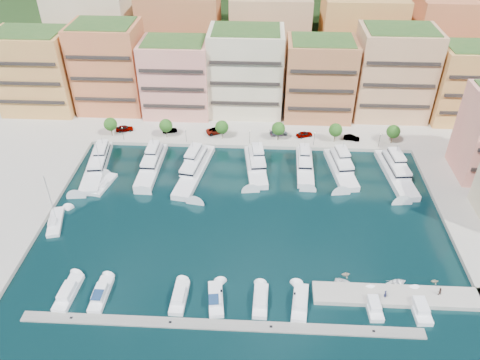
% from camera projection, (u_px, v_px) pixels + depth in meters
% --- Properties ---
extents(ground, '(400.00, 400.00, 0.00)m').
position_uv_depth(ground, '(245.00, 217.00, 107.48)').
color(ground, black).
rests_on(ground, ground).
extents(north_quay, '(220.00, 64.00, 2.00)m').
position_uv_depth(north_quay, '(253.00, 99.00, 157.81)').
color(north_quay, '#9E998E').
rests_on(north_quay, ground).
extents(hillside, '(240.00, 40.00, 58.00)m').
position_uv_depth(hillside, '(256.00, 49.00, 196.77)').
color(hillside, '#1A3415').
rests_on(hillside, ground).
extents(south_pontoon, '(72.00, 2.20, 0.35)m').
position_uv_depth(south_pontoon, '(220.00, 325.00, 83.26)').
color(south_pontoon, gray).
rests_on(south_pontoon, ground).
extents(finger_pier, '(32.00, 5.00, 2.00)m').
position_uv_depth(finger_pier, '(398.00, 298.00, 88.34)').
color(finger_pier, '#9E998E').
rests_on(finger_pier, ground).
extents(apartment_0, '(22.00, 16.50, 24.80)m').
position_uv_depth(apartment_0, '(37.00, 71.00, 143.13)').
color(apartment_0, gold).
rests_on(apartment_0, north_quay).
extents(apartment_1, '(20.00, 16.50, 26.80)m').
position_uv_depth(apartment_1, '(109.00, 67.00, 143.23)').
color(apartment_1, '#C96743').
rests_on(apartment_1, north_quay).
extents(apartment_2, '(20.00, 15.50, 22.80)m').
position_uv_depth(apartment_2, '(177.00, 77.00, 141.87)').
color(apartment_2, '#EDA084').
rests_on(apartment_2, north_quay).
extents(apartment_3, '(22.00, 16.50, 25.80)m').
position_uv_depth(apartment_3, '(246.00, 72.00, 141.73)').
color(apartment_3, '#F9E4C1').
rests_on(apartment_3, north_quay).
extents(apartment_4, '(20.00, 15.50, 23.80)m').
position_uv_depth(apartment_4, '(319.00, 79.00, 139.74)').
color(apartment_4, '#BE6E47').
rests_on(apartment_4, north_quay).
extents(apartment_5, '(22.00, 16.50, 26.80)m').
position_uv_depth(apartment_5, '(393.00, 73.00, 139.55)').
color(apartment_5, tan).
rests_on(apartment_5, north_quay).
extents(apartment_6, '(20.00, 15.50, 22.80)m').
position_uv_depth(apartment_6, '(468.00, 84.00, 138.15)').
color(apartment_6, gold).
rests_on(apartment_6, north_quay).
extents(backblock_0, '(26.00, 18.00, 30.00)m').
position_uv_depth(backblock_0, '(95.00, 37.00, 160.58)').
color(backblock_0, '#F9E4C1').
rests_on(backblock_0, north_quay).
extents(backblock_1, '(26.00, 18.00, 30.00)m').
position_uv_depth(backblock_1, '(181.00, 39.00, 159.30)').
color(backblock_1, '#BE6E47').
rests_on(backblock_1, north_quay).
extents(backblock_2, '(26.00, 18.00, 30.00)m').
position_uv_depth(backblock_2, '(269.00, 40.00, 158.02)').
color(backblock_2, tan).
rests_on(backblock_2, north_quay).
extents(backblock_3, '(26.00, 18.00, 30.00)m').
position_uv_depth(backblock_3, '(359.00, 42.00, 156.73)').
color(backblock_3, gold).
rests_on(backblock_3, north_quay).
extents(backblock_4, '(26.00, 18.00, 30.00)m').
position_uv_depth(backblock_4, '(450.00, 44.00, 155.45)').
color(backblock_4, '#C96743').
rests_on(backblock_4, north_quay).
extents(tree_0, '(3.80, 3.80, 5.65)m').
position_uv_depth(tree_0, '(110.00, 124.00, 133.62)').
color(tree_0, '#473323').
rests_on(tree_0, north_quay).
extents(tree_1, '(3.80, 3.80, 5.65)m').
position_uv_depth(tree_1, '(166.00, 126.00, 132.94)').
color(tree_1, '#473323').
rests_on(tree_1, north_quay).
extents(tree_2, '(3.80, 3.80, 5.65)m').
position_uv_depth(tree_2, '(222.00, 127.00, 132.26)').
color(tree_2, '#473323').
rests_on(tree_2, north_quay).
extents(tree_3, '(3.80, 3.80, 5.65)m').
position_uv_depth(tree_3, '(278.00, 129.00, 131.57)').
color(tree_3, '#473323').
rests_on(tree_3, north_quay).
extents(tree_4, '(3.80, 3.80, 5.65)m').
position_uv_depth(tree_4, '(336.00, 130.00, 130.89)').
color(tree_4, '#473323').
rests_on(tree_4, north_quay).
extents(tree_5, '(3.80, 3.80, 5.65)m').
position_uv_depth(tree_5, '(393.00, 132.00, 130.20)').
color(tree_5, '#473323').
rests_on(tree_5, north_quay).
extents(lamppost_0, '(0.30, 0.30, 4.20)m').
position_uv_depth(lamppost_0, '(123.00, 131.00, 132.12)').
color(lamppost_0, black).
rests_on(lamppost_0, north_quay).
extents(lamppost_1, '(0.30, 0.30, 4.20)m').
position_uv_depth(lamppost_1, '(186.00, 133.00, 131.35)').
color(lamppost_1, black).
rests_on(lamppost_1, north_quay).
extents(lamppost_2, '(0.30, 0.30, 4.20)m').
position_uv_depth(lamppost_2, '(250.00, 135.00, 130.58)').
color(lamppost_2, black).
rests_on(lamppost_2, north_quay).
extents(lamppost_3, '(0.30, 0.30, 4.20)m').
position_uv_depth(lamppost_3, '(314.00, 136.00, 129.81)').
color(lamppost_3, black).
rests_on(lamppost_3, north_quay).
extents(lamppost_4, '(0.30, 0.30, 4.20)m').
position_uv_depth(lamppost_4, '(380.00, 138.00, 129.04)').
color(lamppost_4, black).
rests_on(lamppost_4, north_quay).
extents(yacht_0, '(7.39, 23.51, 7.30)m').
position_uv_depth(yacht_0, '(98.00, 164.00, 123.43)').
color(yacht_0, white).
rests_on(yacht_0, ground).
extents(yacht_1, '(5.02, 20.74, 7.30)m').
position_uv_depth(yacht_1, '(152.00, 163.00, 123.76)').
color(yacht_1, white).
rests_on(yacht_1, ground).
extents(yacht_2, '(8.52, 24.48, 7.30)m').
position_uv_depth(yacht_2, '(195.00, 167.00, 121.97)').
color(yacht_2, white).
rests_on(yacht_2, ground).
extents(yacht_3, '(6.81, 18.98, 7.30)m').
position_uv_depth(yacht_3, '(256.00, 164.00, 123.33)').
color(yacht_3, white).
rests_on(yacht_3, ground).
extents(yacht_4, '(4.66, 17.53, 7.30)m').
position_uv_depth(yacht_4, '(305.00, 165.00, 123.24)').
color(yacht_4, white).
rests_on(yacht_4, ground).
extents(yacht_5, '(7.31, 18.84, 7.30)m').
position_uv_depth(yacht_5, '(341.00, 166.00, 122.46)').
color(yacht_5, white).
rests_on(yacht_5, ground).
extents(yacht_6, '(7.31, 21.86, 7.30)m').
position_uv_depth(yacht_6, '(396.00, 171.00, 120.72)').
color(yacht_6, white).
rests_on(yacht_6, ground).
extents(cruiser_0, '(3.34, 9.18, 2.55)m').
position_uv_depth(cruiser_0, '(68.00, 293.00, 88.59)').
color(cruiser_0, white).
rests_on(cruiser_0, ground).
extents(cruiser_1, '(2.73, 8.69, 2.66)m').
position_uv_depth(cruiser_1, '(101.00, 294.00, 88.29)').
color(cruiser_1, white).
rests_on(cruiser_1, ground).
extents(cruiser_3, '(2.91, 7.98, 2.55)m').
position_uv_depth(cruiser_3, '(179.00, 298.00, 87.69)').
color(cruiser_3, white).
rests_on(cruiser_3, ground).
extents(cruiser_4, '(3.71, 8.49, 2.66)m').
position_uv_depth(cruiser_4, '(216.00, 299.00, 87.36)').
color(cruiser_4, white).
rests_on(cruiser_4, ground).
extents(cruiser_5, '(2.91, 7.95, 2.55)m').
position_uv_depth(cruiser_5, '(260.00, 301.00, 87.04)').
color(cruiser_5, white).
rests_on(cruiser_5, ground).
extents(cruiser_6, '(3.73, 8.96, 2.55)m').
position_uv_depth(cruiser_6, '(300.00, 303.00, 86.71)').
color(cruiser_6, white).
rests_on(cruiser_6, ground).
extents(cruiser_8, '(2.85, 7.19, 2.55)m').
position_uv_depth(cruiser_8, '(373.00, 306.00, 86.15)').
color(cruiser_8, white).
rests_on(cruiser_8, ground).
extents(cruiser_9, '(3.16, 7.84, 2.55)m').
position_uv_depth(cruiser_9, '(419.00, 308.00, 85.79)').
color(cruiser_9, white).
rests_on(cruiser_9, ground).
extents(sailboat_2, '(4.61, 9.71, 13.20)m').
position_uv_depth(sailboat_2, '(104.00, 185.00, 117.26)').
color(sailboat_2, white).
rests_on(sailboat_2, ground).
extents(sailboat_1, '(5.11, 10.27, 13.20)m').
position_uv_depth(sailboat_1, '(55.00, 222.00, 105.58)').
color(sailboat_1, white).
rests_on(sailboat_1, ground).
extents(tender_2, '(4.93, 4.27, 0.86)m').
position_uv_depth(tender_2, '(397.00, 283.00, 90.70)').
color(tender_2, white).
rests_on(tender_2, ground).
extents(tender_3, '(1.59, 1.40, 0.80)m').
position_uv_depth(tender_3, '(435.00, 281.00, 91.24)').
color(tender_3, beige).
rests_on(tender_3, ground).
extents(tender_1, '(1.91, 1.70, 0.92)m').
position_uv_depth(tender_1, '(346.00, 274.00, 92.63)').
color(tender_1, beige).
rests_on(tender_1, ground).
extents(tender_0, '(4.01, 3.38, 0.71)m').
position_uv_depth(tender_0, '(344.00, 282.00, 90.99)').
color(tender_0, white).
rests_on(tender_0, ground).
extents(car_0, '(5.36, 3.16, 1.71)m').
position_uv_depth(car_0, '(124.00, 128.00, 137.59)').
color(car_0, gray).
rests_on(car_0, north_quay).
extents(car_1, '(4.50, 2.60, 1.40)m').
position_uv_depth(car_1, '(170.00, 130.00, 136.92)').
color(car_1, gray).
rests_on(car_1, north_quay).
extents(car_2, '(6.75, 5.13, 1.70)m').
position_uv_depth(car_2, '(217.00, 130.00, 136.55)').
color(car_2, gray).
rests_on(car_2, north_quay).
extents(car_3, '(5.63, 3.24, 1.53)m').
position_uv_depth(car_3, '(279.00, 133.00, 135.66)').
color(car_3, gray).
rests_on(car_3, north_quay).
extents(car_4, '(5.15, 3.54, 1.63)m').
position_uv_depth(car_4, '(304.00, 134.00, 134.85)').
color(car_4, gray).
rests_on(car_4, north_quay).
extents(car_5, '(4.73, 2.48, 1.48)m').
position_uv_depth(car_5, '(352.00, 138.00, 133.34)').
color(car_5, gray).
rests_on(car_5, north_quay).
extents(person_0, '(0.65, 0.79, 1.85)m').
position_uv_depth(person_0, '(385.00, 294.00, 86.63)').
color(person_0, '#232746').
rests_on(person_0, finger_pier).
extents(person_1, '(0.96, 0.84, 1.70)m').
position_uv_depth(person_1, '(439.00, 291.00, 87.28)').
color(person_1, '#49362C').
rests_on(person_1, finger_pier).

